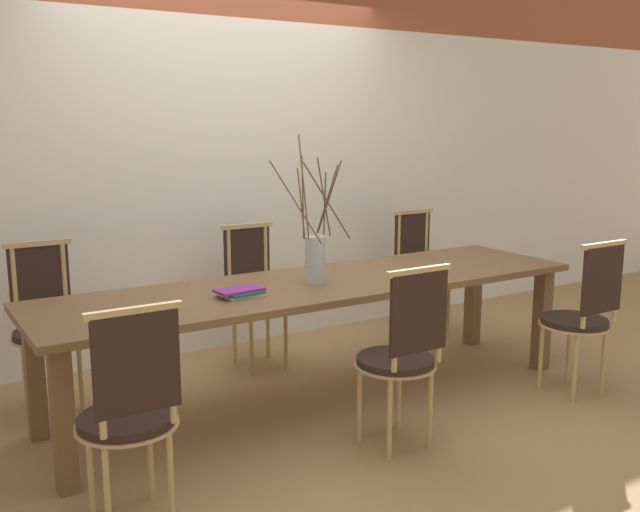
# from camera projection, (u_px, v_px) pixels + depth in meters

# --- Properties ---
(ground_plane) EXTENTS (16.00, 16.00, 0.00)m
(ground_plane) POSITION_uv_depth(u_px,v_px,m) (320.00, 399.00, 4.26)
(ground_plane) COLOR #A87F51
(wall_rear) EXTENTS (12.00, 0.06, 3.20)m
(wall_rear) POSITION_uv_depth(u_px,v_px,m) (224.00, 126.00, 5.04)
(wall_rear) COLOR white
(wall_rear) RESTS_ON ground_plane
(dining_table) EXTENTS (3.28, 0.86, 0.72)m
(dining_table) POSITION_uv_depth(u_px,v_px,m) (320.00, 295.00, 4.14)
(dining_table) COLOR brown
(dining_table) RESTS_ON ground_plane
(chair_near_leftend) EXTENTS (0.42, 0.42, 0.96)m
(chair_near_leftend) POSITION_uv_depth(u_px,v_px,m) (130.00, 409.00, 2.83)
(chair_near_leftend) COLOR black
(chair_near_leftend) RESTS_ON ground_plane
(chair_near_left) EXTENTS (0.42, 0.42, 0.96)m
(chair_near_left) POSITION_uv_depth(u_px,v_px,m) (402.00, 351.00, 3.54)
(chair_near_left) COLOR black
(chair_near_left) RESTS_ON ground_plane
(chair_near_center) EXTENTS (0.42, 0.42, 0.96)m
(chair_near_center) POSITION_uv_depth(u_px,v_px,m) (582.00, 313.00, 4.24)
(chair_near_center) COLOR black
(chair_near_center) RESTS_ON ground_plane
(chair_far_leftend) EXTENTS (0.42, 0.42, 0.96)m
(chair_far_leftend) POSITION_uv_depth(u_px,v_px,m) (47.00, 320.00, 4.09)
(chair_far_leftend) COLOR black
(chair_far_leftend) RESTS_ON ground_plane
(chair_far_left) EXTENTS (0.42, 0.42, 0.96)m
(chair_far_left) POSITION_uv_depth(u_px,v_px,m) (256.00, 291.00, 4.78)
(chair_far_left) COLOR black
(chair_far_left) RESTS_ON ground_plane
(chair_far_center) EXTENTS (0.42, 0.42, 0.96)m
(chair_far_center) POSITION_uv_depth(u_px,v_px,m) (421.00, 268.00, 5.53)
(chair_far_center) COLOR black
(chair_far_center) RESTS_ON ground_plane
(vase_centerpiece) EXTENTS (0.37, 0.36, 0.84)m
(vase_centerpiece) POSITION_uv_depth(u_px,v_px,m) (315.00, 255.00, 4.06)
(vase_centerpiece) COLOR #B2BCC1
(vase_centerpiece) RESTS_ON dining_table
(book_stack) EXTENTS (0.26, 0.20, 0.04)m
(book_stack) POSITION_uv_depth(u_px,v_px,m) (241.00, 292.00, 3.79)
(book_stack) COLOR beige
(book_stack) RESTS_ON dining_table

